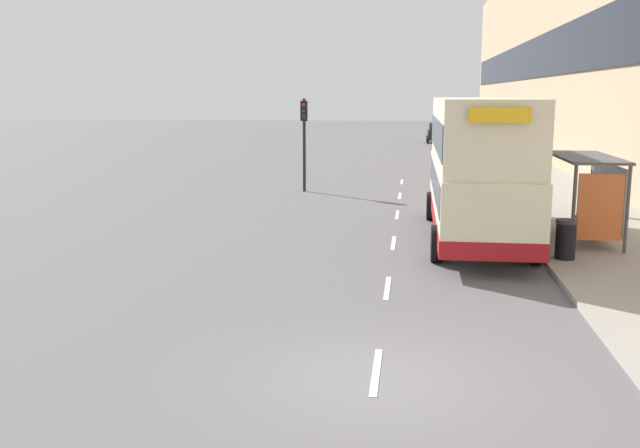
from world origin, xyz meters
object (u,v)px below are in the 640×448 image
(bus_shelter, at_px, (593,182))
(litter_bin, at_px, (566,239))
(pedestrian_1, at_px, (606,191))
(double_decker_bus_near, at_px, (478,166))
(traffic_light_far_kerb, at_px, (304,129))
(car_0, at_px, (438,133))

(bus_shelter, height_order, litter_bin, bus_shelter)
(bus_shelter, bearing_deg, pedestrian_1, 71.07)
(double_decker_bus_near, xyz_separation_m, litter_bin, (2.08, -2.94, -1.61))
(litter_bin, distance_m, traffic_light_far_kerb, 16.09)
(car_0, xyz_separation_m, traffic_light_far_kerb, (-7.18, -34.42, 1.96))
(double_decker_bus_near, distance_m, litter_bin, 3.94)
(litter_bin, bearing_deg, double_decker_bus_near, 125.25)
(bus_shelter, xyz_separation_m, car_0, (-2.99, 45.06, -0.97))
(car_0, xyz_separation_m, litter_bin, (1.77, -47.60, -0.23))
(double_decker_bus_near, distance_m, pedestrian_1, 6.66)
(car_0, bearing_deg, pedestrian_1, -83.49)
(double_decker_bus_near, height_order, traffic_light_far_kerb, double_decker_bus_near)
(car_0, distance_m, pedestrian_1, 40.61)
(double_decker_bus_near, xyz_separation_m, car_0, (0.31, 44.67, -1.38))
(double_decker_bus_near, height_order, car_0, double_decker_bus_near)
(double_decker_bus_near, bearing_deg, litter_bin, -54.75)
(double_decker_bus_near, distance_m, traffic_light_far_kerb, 12.36)
(double_decker_bus_near, xyz_separation_m, pedestrian_1, (4.91, 4.32, -1.27))
(litter_bin, relative_size, traffic_light_far_kerb, 0.25)
(litter_bin, bearing_deg, traffic_light_far_kerb, 124.16)
(bus_shelter, bearing_deg, double_decker_bus_near, 173.21)
(pedestrian_1, height_order, traffic_light_far_kerb, traffic_light_far_kerb)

